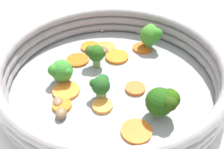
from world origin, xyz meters
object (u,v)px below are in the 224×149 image
(mushroom_piece_2, at_px, (61,113))
(carrot_slice_3, at_px, (142,48))
(broccoli_floret_1, at_px, (61,71))
(mushroom_piece_1, at_px, (57,100))
(carrot_slice_5, at_px, (78,60))
(broccoli_floret_3, at_px, (151,35))
(carrot_slice_9, at_px, (117,57))
(broccoli_floret_4, at_px, (94,53))
(carrot_slice_4, at_px, (90,47))
(carrot_slice_2, at_px, (103,106))
(carrot_slice_7, at_px, (63,76))
(carrot_slice_6, at_px, (62,106))
(carrot_slice_10, at_px, (136,131))
(broccoli_floret_0, at_px, (101,85))
(carrot_slice_8, at_px, (106,47))
(carrot_slice_1, at_px, (135,88))
(mushroom_piece_0, at_px, (102,50))
(skillet, at_px, (112,84))
(broccoli_floret_2, at_px, (164,101))

(mushroom_piece_2, bearing_deg, carrot_slice_3, -159.93)
(broccoli_floret_1, height_order, mushroom_piece_1, broccoli_floret_1)
(mushroom_piece_1, bearing_deg, broccoli_floret_1, -124.93)
(carrot_slice_5, relative_size, broccoli_floret_3, 0.84)
(carrot_slice_9, height_order, broccoli_floret_4, broccoli_floret_4)
(carrot_slice_4, bearing_deg, mushroom_piece_2, 47.41)
(carrot_slice_2, xyz_separation_m, carrot_slice_7, (0.02, -0.10, -0.00))
(carrot_slice_6, xyz_separation_m, carrot_slice_10, (-0.07, 0.10, -0.00))
(broccoli_floret_0, bearing_deg, mushroom_piece_2, 3.17)
(broccoli_floret_1, bearing_deg, carrot_slice_5, -140.29)
(carrot_slice_2, distance_m, carrot_slice_8, 0.17)
(carrot_slice_1, relative_size, mushroom_piece_2, 1.50)
(carrot_slice_2, relative_size, carrot_slice_8, 0.83)
(carrot_slice_6, bearing_deg, mushroom_piece_0, -143.87)
(skillet, xyz_separation_m, carrot_slice_4, (-0.02, -0.11, 0.01))
(skillet, relative_size, broccoli_floret_2, 7.14)
(carrot_slice_2, height_order, broccoli_floret_0, broccoli_floret_0)
(carrot_slice_4, distance_m, mushroom_piece_1, 0.16)
(mushroom_piece_0, bearing_deg, carrot_slice_4, -68.25)
(carrot_slice_7, bearing_deg, broccoli_floret_4, 175.68)
(carrot_slice_9, bearing_deg, carrot_slice_4, -66.66)
(carrot_slice_6, xyz_separation_m, carrot_slice_8, (-0.15, -0.11, -0.00))
(carrot_slice_4, height_order, broccoli_floret_0, broccoli_floret_0)
(carrot_slice_3, height_order, carrot_slice_5, same)
(carrot_slice_7, bearing_deg, carrot_slice_10, 101.24)
(skillet, height_order, carrot_slice_4, carrot_slice_4)
(carrot_slice_2, xyz_separation_m, carrot_slice_9, (-0.09, -0.10, -0.00))
(carrot_slice_5, relative_size, mushroom_piece_1, 2.03)
(carrot_slice_10, xyz_separation_m, mushroom_piece_1, (0.07, -0.11, 0.00))
(broccoli_floret_4, bearing_deg, skillet, 93.10)
(carrot_slice_4, bearing_deg, broccoli_floret_2, 89.02)
(carrot_slice_1, bearing_deg, broccoli_floret_1, -42.51)
(carrot_slice_9, relative_size, broccoli_floret_2, 0.89)
(carrot_slice_7, bearing_deg, carrot_slice_5, -147.27)
(mushroom_piece_1, bearing_deg, mushroom_piece_2, 77.96)
(carrot_slice_7, bearing_deg, carrot_slice_9, 177.54)
(mushroom_piece_0, bearing_deg, broccoli_floret_0, 58.05)
(carrot_slice_1, distance_m, carrot_slice_5, 0.13)
(carrot_slice_2, height_order, broccoli_floret_2, broccoli_floret_2)
(carrot_slice_7, relative_size, carrot_slice_8, 0.79)
(mushroom_piece_0, bearing_deg, skillet, 69.77)
(carrot_slice_4, relative_size, broccoli_floret_4, 0.87)
(carrot_slice_2, distance_m, carrot_slice_3, 0.18)
(mushroom_piece_1, bearing_deg, broccoli_floret_3, -168.92)
(carrot_slice_8, bearing_deg, broccoli_floret_0, 54.86)
(carrot_slice_8, distance_m, carrot_slice_9, 0.04)
(carrot_slice_2, distance_m, mushroom_piece_0, 0.15)
(carrot_slice_6, xyz_separation_m, mushroom_piece_2, (0.01, 0.02, 0.00))
(broccoli_floret_3, xyz_separation_m, broccoli_floret_4, (0.12, -0.01, -0.00))
(broccoli_floret_3, bearing_deg, carrot_slice_8, -33.62)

